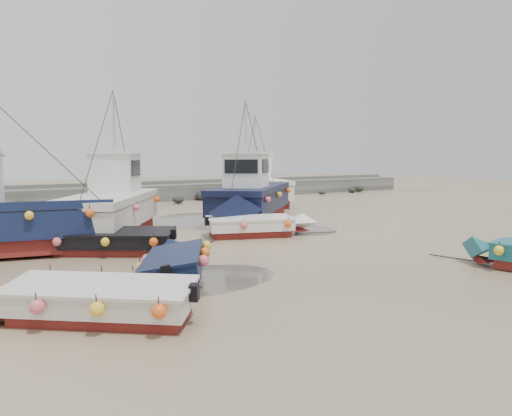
{
  "coord_description": "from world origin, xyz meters",
  "views": [
    {
      "loc": [
        -9.92,
        -13.86,
        3.5
      ],
      "look_at": [
        0.92,
        2.53,
        1.4
      ],
      "focal_mm": 35.0,
      "sensor_mm": 36.0,
      "label": 1
    }
  ],
  "objects_px": {
    "person": "(100,234)",
    "dinghy_4": "(103,239)",
    "cabin_boat_3": "(255,185)",
    "cabin_boat_1": "(113,206)",
    "dinghy_0": "(85,296)",
    "dinghy_1": "(178,260)",
    "cabin_boat_2": "(248,197)",
    "dinghy_5": "(258,223)"
  },
  "relations": [
    {
      "from": "cabin_boat_3",
      "to": "dinghy_1",
      "type": "bearing_deg",
      "value": -113.68
    },
    {
      "from": "person",
      "to": "cabin_boat_1",
      "type": "bearing_deg",
      "value": 87.29
    },
    {
      "from": "dinghy_0",
      "to": "cabin_boat_2",
      "type": "height_order",
      "value": "cabin_boat_2"
    },
    {
      "from": "dinghy_1",
      "to": "dinghy_4",
      "type": "height_order",
      "value": "same"
    },
    {
      "from": "dinghy_4",
      "to": "cabin_boat_3",
      "type": "distance_m",
      "value": 18.61
    },
    {
      "from": "cabin_boat_1",
      "to": "cabin_boat_2",
      "type": "xyz_separation_m",
      "value": [
        7.3,
        0.63,
        -0.01
      ]
    },
    {
      "from": "dinghy_0",
      "to": "dinghy_5",
      "type": "distance_m",
      "value": 11.7
    },
    {
      "from": "dinghy_4",
      "to": "person",
      "type": "bearing_deg",
      "value": 19.33
    },
    {
      "from": "cabin_boat_1",
      "to": "cabin_boat_3",
      "type": "relative_size",
      "value": 0.97
    },
    {
      "from": "dinghy_5",
      "to": "cabin_boat_3",
      "type": "bearing_deg",
      "value": 167.12
    },
    {
      "from": "dinghy_1",
      "to": "cabin_boat_1",
      "type": "bearing_deg",
      "value": 113.55
    },
    {
      "from": "dinghy_5",
      "to": "person",
      "type": "xyz_separation_m",
      "value": [
        -5.51,
        4.46,
        -0.55
      ]
    },
    {
      "from": "dinghy_1",
      "to": "person",
      "type": "bearing_deg",
      "value": 115.97
    },
    {
      "from": "cabin_boat_2",
      "to": "cabin_boat_3",
      "type": "xyz_separation_m",
      "value": [
        5.44,
        7.68,
        0.04
      ]
    },
    {
      "from": "dinghy_0",
      "to": "dinghy_1",
      "type": "distance_m",
      "value": 3.79
    },
    {
      "from": "dinghy_0",
      "to": "person",
      "type": "relative_size",
      "value": 2.81
    },
    {
      "from": "cabin_boat_3",
      "to": "dinghy_5",
      "type": "bearing_deg",
      "value": -107.37
    },
    {
      "from": "dinghy_0",
      "to": "dinghy_1",
      "type": "relative_size",
      "value": 0.99
    },
    {
      "from": "dinghy_0",
      "to": "dinghy_4",
      "type": "relative_size",
      "value": 0.89
    },
    {
      "from": "person",
      "to": "cabin_boat_2",
      "type": "bearing_deg",
      "value": 158.02
    },
    {
      "from": "cabin_boat_3",
      "to": "dinghy_4",
      "type": "bearing_deg",
      "value": -124.82
    },
    {
      "from": "dinghy_5",
      "to": "dinghy_4",
      "type": "bearing_deg",
      "value": -68.69
    },
    {
      "from": "person",
      "to": "dinghy_4",
      "type": "bearing_deg",
      "value": 56.2
    },
    {
      "from": "dinghy_4",
      "to": "dinghy_5",
      "type": "distance_m",
      "value": 6.74
    },
    {
      "from": "dinghy_4",
      "to": "cabin_boat_1",
      "type": "relative_size",
      "value": 0.61
    },
    {
      "from": "dinghy_4",
      "to": "cabin_boat_1",
      "type": "xyz_separation_m",
      "value": [
        1.52,
        3.6,
        0.78
      ]
    },
    {
      "from": "cabin_boat_2",
      "to": "person",
      "type": "xyz_separation_m",
      "value": [
        -7.6,
        0.4,
        -1.31
      ]
    },
    {
      "from": "dinghy_0",
      "to": "dinghy_4",
      "type": "bearing_deg",
      "value": 20.76
    },
    {
      "from": "dinghy_4",
      "to": "cabin_boat_3",
      "type": "bearing_deg",
      "value": -16.01
    },
    {
      "from": "dinghy_0",
      "to": "dinghy_1",
      "type": "bearing_deg",
      "value": -15.46
    },
    {
      "from": "cabin_boat_1",
      "to": "person",
      "type": "bearing_deg",
      "value": 140.17
    },
    {
      "from": "cabin_boat_3",
      "to": "person",
      "type": "bearing_deg",
      "value": -135.51
    },
    {
      "from": "cabin_boat_2",
      "to": "dinghy_0",
      "type": "bearing_deg",
      "value": 90.93
    },
    {
      "from": "dinghy_1",
      "to": "person",
      "type": "height_order",
      "value": "dinghy_1"
    },
    {
      "from": "dinghy_0",
      "to": "cabin_boat_1",
      "type": "height_order",
      "value": "cabin_boat_1"
    },
    {
      "from": "cabin_boat_2",
      "to": "dinghy_1",
      "type": "bearing_deg",
      "value": 94.17
    },
    {
      "from": "dinghy_1",
      "to": "person",
      "type": "relative_size",
      "value": 2.83
    },
    {
      "from": "cabin_boat_1",
      "to": "dinghy_4",
      "type": "bearing_deg",
      "value": -79.04
    },
    {
      "from": "cabin_boat_3",
      "to": "person",
      "type": "relative_size",
      "value": 5.34
    },
    {
      "from": "cabin_boat_1",
      "to": "cabin_boat_2",
      "type": "distance_m",
      "value": 7.33
    },
    {
      "from": "cabin_boat_1",
      "to": "cabin_boat_3",
      "type": "xyz_separation_m",
      "value": [
        12.75,
        8.31,
        0.03
      ]
    },
    {
      "from": "cabin_boat_3",
      "to": "cabin_boat_1",
      "type": "bearing_deg",
      "value": -131.57
    }
  ]
}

